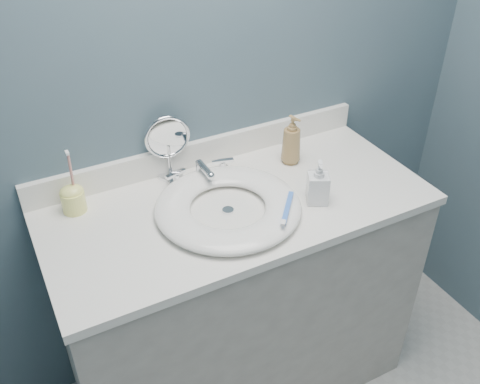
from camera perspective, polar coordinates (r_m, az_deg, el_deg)
back_wall at (r=1.74m, az=-4.51°, el=12.27°), size 2.20×0.02×2.40m
vanity_cabinet at (r=1.99m, az=-0.19°, el=-11.71°), size 1.20×0.55×0.85m
countertop at (r=1.69m, az=-0.22°, el=-1.48°), size 1.22×0.57×0.03m
backsplash at (r=1.86m, az=-3.98°, el=4.31°), size 1.22×0.02×0.09m
basin at (r=1.63m, az=-1.29°, el=-1.57°), size 0.45×0.45×0.04m
drain at (r=1.64m, az=-1.29°, el=-1.99°), size 0.04×0.04×0.01m
faucet at (r=1.78m, az=-4.14°, el=2.03°), size 0.25×0.13×0.07m
makeup_mirror at (r=1.76m, az=-7.69°, el=5.09°), size 0.15×0.09×0.22m
soap_bottle_amber at (r=1.85m, az=5.52°, el=5.57°), size 0.08×0.08×0.18m
soap_bottle_clear at (r=1.67m, az=8.35°, el=1.08°), size 0.09×0.09×0.14m
toothbrush_holder at (r=1.70m, az=-17.41°, el=-0.57°), size 0.07×0.07×0.21m
toothbrush_lying at (r=1.59m, az=5.06°, el=-1.81°), size 0.12×0.14×0.02m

